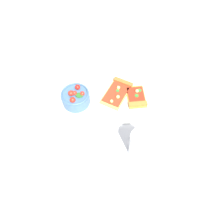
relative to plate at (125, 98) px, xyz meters
The scene contains 6 objects.
ground_plane 0.02m from the plate, 27.17° to the right, with size 2.40×2.40×0.00m, color silver.
plate is the anchor object (origin of this frame).
pizza_slice_near 0.05m from the plate, 127.67° to the left, with size 0.17×0.18×0.02m.
pizza_slice_far 0.05m from the plate, 17.90° to the right, with size 0.09×0.13×0.02m.
salad_bowl 0.22m from the plate, behind, with size 0.12×0.12×0.08m.
soda_glass 0.26m from the plate, 91.89° to the right, with size 0.08×0.08×0.12m.
Camera 1 is at (-0.19, -0.54, 0.79)m, focal length 34.74 mm.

